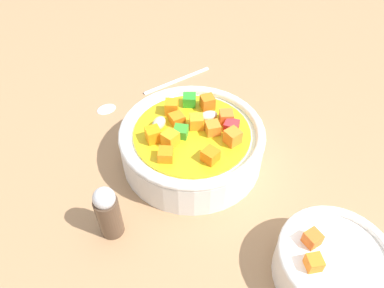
% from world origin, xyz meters
% --- Properties ---
extents(ground_plane, '(1.40, 1.40, 0.02)m').
position_xyz_m(ground_plane, '(0.00, 0.00, -0.01)').
color(ground_plane, '#9E754F').
extents(soup_bowl_main, '(0.20, 0.20, 0.07)m').
position_xyz_m(soup_bowl_main, '(-0.00, 0.00, 0.03)').
color(soup_bowl_main, white).
rests_on(soup_bowl_main, ground_plane).
extents(spoon, '(0.06, 0.22, 0.01)m').
position_xyz_m(spoon, '(-0.17, -0.01, 0.00)').
color(spoon, silver).
rests_on(spoon, ground_plane).
extents(side_bowl_small, '(0.12, 0.12, 0.06)m').
position_xyz_m(side_bowl_small, '(0.22, 0.06, 0.03)').
color(side_bowl_small, white).
rests_on(side_bowl_small, ground_plane).
extents(pepper_shaker, '(0.03, 0.03, 0.08)m').
position_xyz_m(pepper_shaker, '(0.07, -0.14, 0.04)').
color(pepper_shaker, '#4C3828').
rests_on(pepper_shaker, ground_plane).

